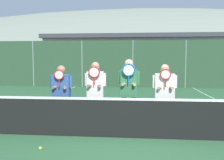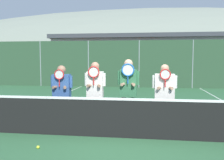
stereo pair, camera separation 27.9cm
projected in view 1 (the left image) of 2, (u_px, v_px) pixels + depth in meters
ground_plane at (126, 138)px, 5.94m from camera, size 120.00×120.00×0.00m
hill_distant at (135, 67)px, 60.10m from camera, size 123.93×68.85×24.10m
clubhouse_building at (132, 57)px, 24.12m from camera, size 16.40×5.50×4.10m
fence_back at (133, 64)px, 16.40m from camera, size 20.46×0.06×3.09m
tennis_net at (126, 117)px, 5.90m from camera, size 10.47×0.09×1.06m
court_line_left_sideline at (25, 109)px, 9.29m from camera, size 0.05×16.00×0.01m
player_leftmost at (61, 91)px, 6.68m from camera, size 0.60×0.34×1.70m
player_center_left at (95, 90)px, 6.54m from camera, size 0.56×0.34×1.80m
player_center_right at (129, 88)px, 6.45m from camera, size 0.56×0.34×1.87m
player_rightmost at (165, 92)px, 6.42m from camera, size 0.63×0.34×1.74m
car_far_left at (48, 71)px, 20.16m from camera, size 4.11×2.04×1.85m
car_left_of_center at (111, 71)px, 19.89m from camera, size 4.72×1.99×1.85m
car_center at (175, 71)px, 19.33m from camera, size 4.10×1.96×1.90m
tennis_ball_on_court at (40, 148)px, 5.15m from camera, size 0.07×0.07×0.07m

